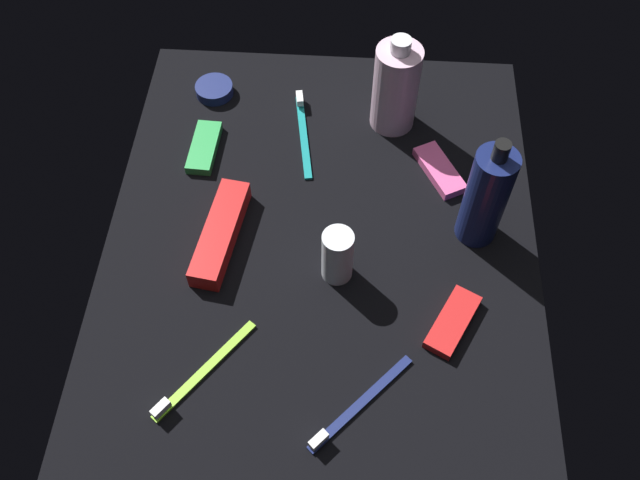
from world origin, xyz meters
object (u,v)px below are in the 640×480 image
(lotion_bottle, at_px, (486,197))
(deodorant_stick, at_px, (337,256))
(toothbrush_navy, at_px, (355,408))
(toothpaste_box_red, at_px, (220,233))
(cream_tin_left, at_px, (214,89))
(toothbrush_lime, at_px, (199,375))
(bodywash_bottle, at_px, (396,87))
(snack_bar_red, at_px, (453,322))
(toothbrush_teal, at_px, (303,130))
(snack_bar_pink, at_px, (439,170))
(snack_bar_green, at_px, (204,147))

(lotion_bottle, xyz_separation_m, deodorant_stick, (-0.09, 0.20, -0.04))
(toothbrush_navy, distance_m, toothpaste_box_red, 0.32)
(cream_tin_left, bearing_deg, toothbrush_lime, -173.69)
(cream_tin_left, bearing_deg, toothpaste_box_red, -169.55)
(lotion_bottle, height_order, toothbrush_lime, lotion_bottle)
(lotion_bottle, bearing_deg, bodywash_bottle, 30.16)
(bodywash_bottle, height_order, toothpaste_box_red, bodywash_bottle)
(toothbrush_navy, bearing_deg, toothpaste_box_red, 39.83)
(bodywash_bottle, xyz_separation_m, toothbrush_navy, (-0.50, 0.04, -0.07))
(toothbrush_lime, height_order, snack_bar_red, toothbrush_lime)
(toothbrush_teal, bearing_deg, toothbrush_navy, -167.60)
(toothbrush_teal, bearing_deg, snack_bar_pink, -108.11)
(lotion_bottle, height_order, snack_bar_green, lotion_bottle)
(toothbrush_lime, distance_m, toothpaste_box_red, 0.22)
(toothbrush_teal, distance_m, snack_bar_green, 0.16)
(snack_bar_green, bearing_deg, lotion_bottle, -104.37)
(toothpaste_box_red, height_order, cream_tin_left, toothpaste_box_red)
(cream_tin_left, bearing_deg, bodywash_bottle, -98.51)
(toothpaste_box_red, xyz_separation_m, snack_bar_green, (0.17, 0.05, -0.01))
(snack_bar_red, bearing_deg, toothpaste_box_red, 98.28)
(bodywash_bottle, bearing_deg, snack_bar_green, 105.60)
(deodorant_stick, bearing_deg, snack_bar_red, -114.16)
(toothpaste_box_red, bearing_deg, toothbrush_lime, -171.12)
(bodywash_bottle, relative_size, snack_bar_pink, 1.66)
(bodywash_bottle, relative_size, toothpaste_box_red, 0.98)
(toothbrush_lime, relative_size, cream_tin_left, 2.33)
(snack_bar_pink, bearing_deg, toothbrush_lime, 110.39)
(snack_bar_green, relative_size, cream_tin_left, 1.61)
(toothbrush_lime, bearing_deg, deodorant_stick, -45.26)
(toothpaste_box_red, relative_size, snack_bar_pink, 1.69)
(toothbrush_teal, xyz_separation_m, cream_tin_left, (0.08, 0.16, 0.00))
(cream_tin_left, bearing_deg, snack_bar_pink, -111.87)
(toothbrush_lime, bearing_deg, snack_bar_green, 7.97)
(deodorant_stick, height_order, toothbrush_teal, deodorant_stick)
(lotion_bottle, relative_size, bodywash_bottle, 1.14)
(toothbrush_lime, bearing_deg, toothbrush_navy, -98.66)
(snack_bar_green, bearing_deg, toothbrush_teal, -69.65)
(deodorant_stick, height_order, snack_bar_red, deodorant_stick)
(bodywash_bottle, xyz_separation_m, toothbrush_lime, (-0.47, 0.25, -0.07))
(toothbrush_lime, bearing_deg, snack_bar_pink, -41.67)
(lotion_bottle, distance_m, deodorant_stick, 0.22)
(snack_bar_pink, xyz_separation_m, cream_tin_left, (0.15, 0.38, 0.00))
(toothbrush_lime, xyz_separation_m, snack_bar_pink, (0.37, -0.33, 0.00))
(bodywash_bottle, distance_m, toothbrush_lime, 0.54)
(toothbrush_navy, height_order, toothbrush_teal, same)
(toothpaste_box_red, xyz_separation_m, cream_tin_left, (0.30, 0.06, -0.01))
(toothbrush_navy, height_order, snack_bar_pink, toothbrush_navy)
(deodorant_stick, height_order, toothbrush_navy, deodorant_stick)
(deodorant_stick, xyz_separation_m, cream_tin_left, (0.35, 0.23, -0.04))
(toothbrush_teal, xyz_separation_m, toothbrush_lime, (-0.44, 0.10, 0.00))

